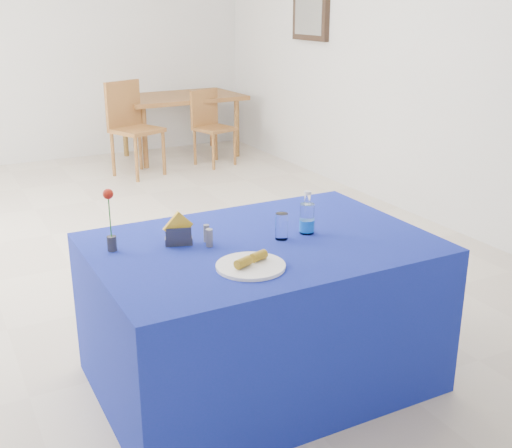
{
  "coord_description": "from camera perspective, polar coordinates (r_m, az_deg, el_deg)",
  "views": [
    {
      "loc": [
        -1.38,
        -4.46,
        1.85
      ],
      "look_at": [
        -0.14,
        -2.11,
        0.92
      ],
      "focal_mm": 45.0,
      "sensor_mm": 36.0,
      "label": 1
    }
  ],
  "objects": [
    {
      "name": "floor",
      "position": [
        5.02,
        -9.86,
        -2.64
      ],
      "size": [
        7.0,
        7.0,
        0.0
      ],
      "primitive_type": "plane",
      "color": "beige",
      "rests_on": "ground"
    },
    {
      "name": "room_shell",
      "position": [
        4.67,
        -11.13,
        17.68
      ],
      "size": [
        7.0,
        7.0,
        7.0
      ],
      "color": "silver",
      "rests_on": "ground"
    },
    {
      "name": "picture_frame",
      "position": [
        7.18,
        4.89,
        18.01
      ],
      "size": [
        0.06,
        0.64,
        0.52
      ],
      "primitive_type": "cube",
      "color": "black",
      "rests_on": "room_shell"
    },
    {
      "name": "picture_art",
      "position": [
        7.17,
        4.71,
        18.02
      ],
      "size": [
        0.02,
        0.52,
        0.4
      ],
      "primitive_type": "cube",
      "color": "#998C66",
      "rests_on": "room_shell"
    },
    {
      "name": "plate",
      "position": [
        2.77,
        -0.48,
        -3.75
      ],
      "size": [
        0.3,
        0.3,
        0.01
      ],
      "primitive_type": "cylinder",
      "color": "white",
      "rests_on": "blue_table"
    },
    {
      "name": "drinking_glass",
      "position": [
        3.08,
        2.3,
        -0.21
      ],
      "size": [
        0.06,
        0.06,
        0.13
      ],
      "primitive_type": "cylinder",
      "color": "white",
      "rests_on": "blue_table"
    },
    {
      "name": "salt_shaker",
      "position": [
        3.0,
        -4.17,
        -1.23
      ],
      "size": [
        0.03,
        0.03,
        0.08
      ],
      "primitive_type": "cylinder",
      "color": "slate",
      "rests_on": "blue_table"
    },
    {
      "name": "pepper_shaker",
      "position": [
        3.06,
        -4.42,
        -0.83
      ],
      "size": [
        0.03,
        0.03,
        0.08
      ],
      "primitive_type": "cylinder",
      "color": "slate",
      "rests_on": "blue_table"
    },
    {
      "name": "blue_table",
      "position": [
        3.23,
        0.46,
        -7.87
      ],
      "size": [
        1.6,
        1.1,
        0.76
      ],
      "color": "navy",
      "rests_on": "floor"
    },
    {
      "name": "water_bottle",
      "position": [
        3.17,
        4.55,
        0.41
      ],
      "size": [
        0.08,
        0.08,
        0.21
      ],
      "color": "white",
      "rests_on": "blue_table"
    },
    {
      "name": "napkin_holder",
      "position": [
        3.04,
        -6.91,
        -0.96
      ],
      "size": [
        0.15,
        0.09,
        0.16
      ],
      "color": "#38383D",
      "rests_on": "blue_table"
    },
    {
      "name": "rose_vase",
      "position": [
        2.98,
        -12.83,
        0.22
      ],
      "size": [
        0.05,
        0.05,
        0.3
      ],
      "color": "#28282D",
      "rests_on": "blue_table"
    },
    {
      "name": "oak_table",
      "position": [
        8.02,
        -6.8,
        10.74
      ],
      "size": [
        1.49,
        0.99,
        0.76
      ],
      "color": "brown",
      "rests_on": "floor"
    },
    {
      "name": "chair_bg_left",
      "position": [
        7.25,
        -11.06,
        8.92
      ],
      "size": [
        0.6,
        0.6,
        1.02
      ],
      "rotation": [
        0.0,
        0.0,
        0.4
      ],
      "color": "#92592A",
      "rests_on": "floor"
    },
    {
      "name": "chair_bg_right",
      "position": [
        7.63,
        -4.12,
        9.05
      ],
      "size": [
        0.48,
        0.48,
        0.87
      ],
      "rotation": [
        0.0,
        0.0,
        0.29
      ],
      "color": "#92592A",
      "rests_on": "floor"
    },
    {
      "name": "banana_pieces",
      "position": [
        2.77,
        -0.43,
        -3.14
      ],
      "size": [
        0.18,
        0.1,
        0.04
      ],
      "color": "gold",
      "rests_on": "plate"
    }
  ]
}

